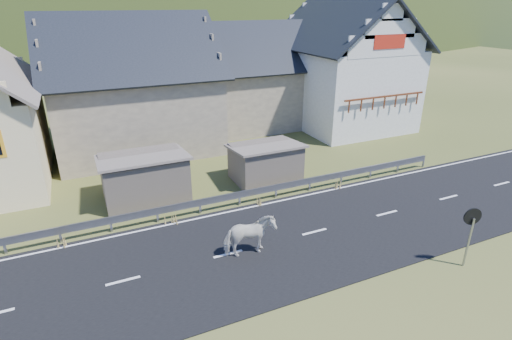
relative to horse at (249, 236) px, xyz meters
name	(u,v)px	position (x,y,z in m)	size (l,w,h in m)	color
ground	(228,255)	(-0.77, 0.37, -0.88)	(160.00, 160.00, 0.00)	#37411A
road	(228,254)	(-0.77, 0.37, -0.86)	(60.00, 7.00, 0.04)	black
lane_markings	(228,254)	(-0.77, 0.37, -0.83)	(60.00, 6.60, 0.01)	silver
guardrail	(200,203)	(-0.77, 4.05, -0.31)	(28.10, 0.09, 0.75)	#93969B
shed_left	(145,177)	(-2.77, 6.87, 0.22)	(4.30, 3.30, 2.40)	#6B5E53
shed_right	(265,163)	(3.73, 6.37, 0.12)	(3.80, 2.90, 2.20)	#6B5E53
house_stone_a	(131,78)	(-1.77, 15.37, 3.76)	(10.80, 9.80, 8.90)	tan
house_stone_b	(257,70)	(8.23, 17.37, 3.36)	(9.80, 8.80, 8.10)	tan
house_white	(342,60)	(14.23, 14.37, 4.19)	(8.80, 10.80, 9.70)	white
mountain	(96,73)	(4.23, 180.37, -20.88)	(440.00, 280.00, 260.00)	#223413
horse	(249,236)	(0.00, 0.00, 0.00)	(1.98, 0.90, 1.67)	silver
traffic_mirror	(471,224)	(7.12, -3.89, 0.90)	(0.66, 0.27, 2.42)	#93969B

